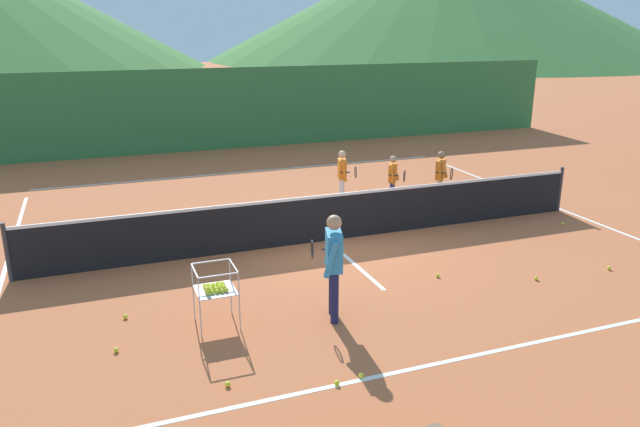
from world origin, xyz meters
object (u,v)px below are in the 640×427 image
(student_0, at_px, (343,172))
(instructor, at_px, (333,257))
(tennis_ball_4, at_px, (361,375))
(tennis_ball_7, at_px, (563,224))
(tennis_ball_0, at_px, (536,278))
(tennis_net, at_px, (328,217))
(tennis_ball_1, at_px, (609,268))
(ball_cart, at_px, (215,288))
(tennis_ball_5, at_px, (438,275))
(tennis_ball_3, at_px, (228,384))
(tennis_ball_8, at_px, (125,317))
(student_1, at_px, (393,176))
(tennis_ball_6, at_px, (337,383))
(student_2, at_px, (441,173))
(tennis_ball_2, at_px, (116,350))

(student_0, bearing_deg, instructor, -114.02)
(tennis_ball_4, xyz_separation_m, tennis_ball_7, (6.62, 3.94, 0.00))
(tennis_ball_0, distance_m, tennis_ball_4, 4.41)
(tennis_net, relative_size, tennis_ball_0, 172.36)
(student_0, relative_size, tennis_ball_1, 19.60)
(tennis_net, height_order, ball_cart, tennis_net)
(student_0, bearing_deg, tennis_net, -119.27)
(tennis_ball_5, bearing_deg, tennis_ball_3, -154.11)
(tennis_net, height_order, tennis_ball_0, tennis_net)
(student_0, distance_m, tennis_ball_8, 6.99)
(student_1, bearing_deg, tennis_ball_4, -120.01)
(tennis_ball_7, bearing_deg, tennis_ball_0, -138.67)
(tennis_ball_6, distance_m, tennis_ball_8, 3.59)
(tennis_ball_4, bearing_deg, instructor, 80.52)
(tennis_ball_0, distance_m, tennis_ball_5, 1.68)
(student_2, xyz_separation_m, tennis_ball_8, (-7.56, -3.55, -0.76))
(instructor, bearing_deg, student_2, 44.91)
(tennis_ball_4, xyz_separation_m, tennis_ball_6, (-0.35, -0.05, 0.00))
(student_0, distance_m, student_1, 1.21)
(student_1, bearing_deg, tennis_ball_6, -122.04)
(tennis_ball_0, xyz_separation_m, tennis_ball_5, (-1.52, 0.71, 0.00))
(tennis_ball_2, bearing_deg, tennis_ball_8, 79.49)
(student_1, relative_size, tennis_ball_7, 18.04)
(instructor, xyz_separation_m, tennis_ball_3, (-1.88, -1.24, -0.94))
(student_0, xyz_separation_m, student_2, (2.19, -0.86, -0.01))
(tennis_net, height_order, tennis_ball_2, tennis_net)
(instructor, height_order, tennis_ball_4, instructor)
(tennis_ball_3, relative_size, tennis_ball_4, 1.00)
(ball_cart, bearing_deg, student_1, 41.24)
(tennis_ball_0, xyz_separation_m, tennis_ball_4, (-4.07, -1.70, 0.00))
(tennis_ball_3, xyz_separation_m, tennis_ball_5, (4.15, 2.02, 0.00))
(tennis_net, relative_size, tennis_ball_1, 172.36)
(tennis_ball_1, xyz_separation_m, tennis_ball_4, (-5.60, -1.61, 0.00))
(instructor, distance_m, tennis_ball_0, 3.91)
(student_2, xyz_separation_m, tennis_ball_3, (-6.51, -5.86, -0.76))
(instructor, height_order, tennis_ball_2, instructor)
(instructor, bearing_deg, student_1, 54.50)
(ball_cart, relative_size, tennis_ball_7, 13.22)
(tennis_ball_2, height_order, tennis_ball_8, same)
(tennis_net, height_order, tennis_ball_5, tennis_net)
(student_0, relative_size, tennis_ball_0, 19.60)
(tennis_ball_6, bearing_deg, tennis_ball_4, 7.76)
(tennis_ball_4, distance_m, tennis_ball_7, 7.71)
(tennis_ball_3, xyz_separation_m, tennis_ball_7, (8.22, 3.55, 0.00))
(ball_cart, distance_m, tennis_ball_8, 1.52)
(student_0, distance_m, tennis_ball_0, 5.63)
(tennis_ball_7, bearing_deg, ball_cart, -166.59)
(ball_cart, xyz_separation_m, tennis_ball_0, (5.47, -0.33, -0.55))
(tennis_ball_0, relative_size, tennis_ball_7, 1.00)
(student_2, relative_size, tennis_ball_0, 19.42)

